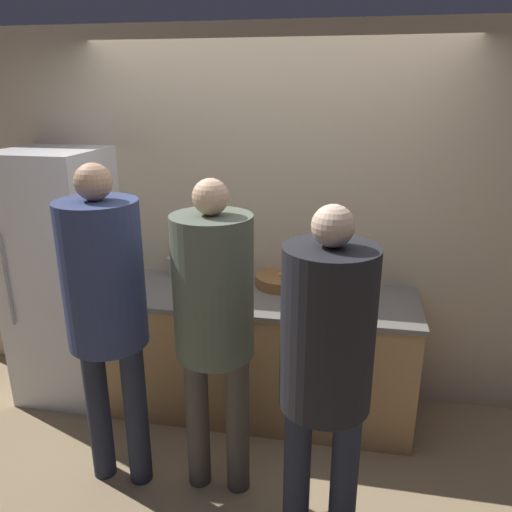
# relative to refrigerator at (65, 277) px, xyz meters

# --- Properties ---
(ground_plane) EXTENTS (14.00, 14.00, 0.00)m
(ground_plane) POSITION_rel_refrigerator_xyz_m (1.45, -0.38, -0.90)
(ground_plane) COLOR #9E8460
(wall_back) EXTENTS (5.20, 0.06, 2.60)m
(wall_back) POSITION_rel_refrigerator_xyz_m (1.45, 0.35, 0.40)
(wall_back) COLOR #C6B293
(wall_back) RESTS_ON ground_plane
(counter) EXTENTS (2.06, 0.71, 0.88)m
(counter) POSITION_rel_refrigerator_xyz_m (1.45, 0.01, -0.46)
(counter) COLOR tan
(counter) RESTS_ON ground_plane
(refrigerator) EXTENTS (0.65, 0.69, 1.81)m
(refrigerator) POSITION_rel_refrigerator_xyz_m (0.00, 0.00, 0.00)
(refrigerator) COLOR white
(refrigerator) RESTS_ON ground_plane
(person_left) EXTENTS (0.42, 0.42, 1.85)m
(person_left) POSITION_rel_refrigerator_xyz_m (0.75, -0.81, 0.25)
(person_left) COLOR #232838
(person_left) RESTS_ON ground_plane
(person_center) EXTENTS (0.41, 0.41, 1.79)m
(person_center) POSITION_rel_refrigerator_xyz_m (1.33, -0.77, 0.20)
(person_center) COLOR #4C4742
(person_center) RESTS_ON ground_plane
(person_right) EXTENTS (0.41, 0.41, 1.76)m
(person_right) POSITION_rel_refrigerator_xyz_m (1.92, -1.08, 0.18)
(person_right) COLOR #232838
(person_right) RESTS_ON ground_plane
(fruit_bowl) EXTENTS (0.37, 0.37, 0.12)m
(fruit_bowl) POSITION_rel_refrigerator_xyz_m (1.55, 0.20, 0.02)
(fruit_bowl) COLOR brown
(fruit_bowl) RESTS_ON counter
(utensil_crock) EXTENTS (0.10, 0.10, 0.27)m
(utensil_crock) POSITION_rel_refrigerator_xyz_m (0.74, 0.25, 0.05)
(utensil_crock) COLOR #ADA393
(utensil_crock) RESTS_ON counter
(bottle_dark) EXTENTS (0.07, 0.07, 0.24)m
(bottle_dark) POSITION_rel_refrigerator_xyz_m (0.90, 0.07, 0.07)
(bottle_dark) COLOR #333338
(bottle_dark) RESTS_ON counter
(cup_red) EXTENTS (0.08, 0.08, 0.09)m
(cup_red) POSITION_rel_refrigerator_xyz_m (1.95, 0.22, 0.02)
(cup_red) COLOR #A33D33
(cup_red) RESTS_ON counter
(potted_plant) EXTENTS (0.15, 0.15, 0.25)m
(potted_plant) POSITION_rel_refrigerator_xyz_m (1.03, 0.19, 0.11)
(potted_plant) COLOR #3D3D42
(potted_plant) RESTS_ON counter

